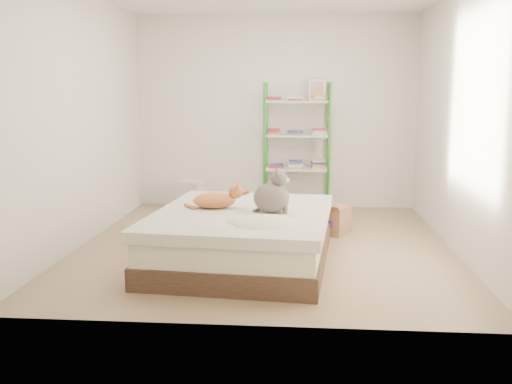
# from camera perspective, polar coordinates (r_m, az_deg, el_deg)

# --- Properties ---
(room) EXTENTS (3.81, 4.21, 2.61)m
(room) POSITION_cam_1_polar(r_m,az_deg,el_deg) (5.77, 0.95, 7.27)
(room) COLOR #A2835F
(room) RESTS_ON ground
(bed) EXTENTS (1.73, 2.08, 0.50)m
(bed) POSITION_cam_1_polar(r_m,az_deg,el_deg) (5.29, -1.35, -4.51)
(bed) COLOR brown
(bed) RESTS_ON ground
(orange_cat) EXTENTS (0.50, 0.32, 0.19)m
(orange_cat) POSITION_cam_1_polar(r_m,az_deg,el_deg) (5.34, -4.19, -0.63)
(orange_cat) COLOR #C56A44
(orange_cat) RESTS_ON bed
(grey_cat) EXTENTS (0.37, 0.31, 0.39)m
(grey_cat) POSITION_cam_1_polar(r_m,az_deg,el_deg) (5.12, 1.56, 0.07)
(grey_cat) COLOR gray
(grey_cat) RESTS_ON bed
(shelf_unit) EXTENTS (0.88, 0.36, 1.74)m
(shelf_unit) POSITION_cam_1_polar(r_m,az_deg,el_deg) (7.66, 4.14, 4.77)
(shelf_unit) COLOR #308928
(shelf_unit) RESTS_ON ground
(cardboard_box) EXTENTS (0.56, 0.58, 0.36)m
(cardboard_box) POSITION_cam_1_polar(r_m,az_deg,el_deg) (6.49, 7.14, -2.68)
(cardboard_box) COLOR #956242
(cardboard_box) RESTS_ON ground
(white_bin) EXTENTS (0.43, 0.41, 0.41)m
(white_bin) POSITION_cam_1_polar(r_m,az_deg,el_deg) (7.68, -6.41, -0.35)
(white_bin) COLOR silver
(white_bin) RESTS_ON ground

